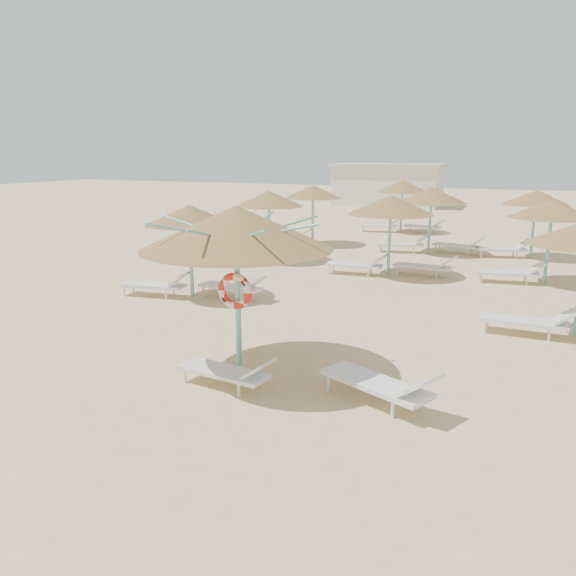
% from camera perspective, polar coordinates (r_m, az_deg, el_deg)
% --- Properties ---
extents(ground, '(120.00, 120.00, 0.00)m').
position_cam_1_polar(ground, '(10.73, -3.49, -8.85)').
color(ground, '#DBBC85').
rests_on(ground, ground).
extents(main_palapa, '(3.54, 3.54, 3.17)m').
position_cam_1_polar(main_palapa, '(10.28, -5.27, 6.08)').
color(main_palapa, '#6EBFB9').
rests_on(main_palapa, ground).
extents(lounger_main_a, '(1.87, 0.78, 0.66)m').
position_cam_1_polar(lounger_main_a, '(10.11, -5.99, -8.42)').
color(lounger_main_a, silver).
rests_on(lounger_main_a, ground).
extents(lounger_main_b, '(2.20, 1.45, 0.77)m').
position_cam_1_polar(lounger_main_b, '(9.54, 9.55, -9.58)').
color(lounger_main_b, silver).
rests_on(lounger_main_b, ground).
extents(palapa_field, '(19.84, 18.64, 2.72)m').
position_cam_1_polar(palapa_field, '(20.45, 18.68, 7.90)').
color(palapa_field, '#6EBFB9').
rests_on(palapa_field, ground).
extents(service_hut, '(8.40, 4.40, 3.25)m').
position_cam_1_polar(service_hut, '(45.14, 10.11, 10.30)').
color(service_hut, silver).
rests_on(service_hut, ground).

